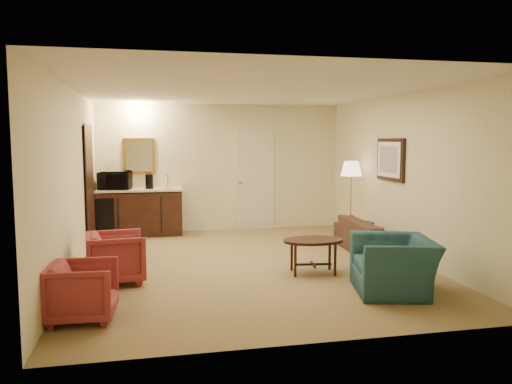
{
  "coord_description": "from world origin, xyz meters",
  "views": [
    {
      "loc": [
        -1.43,
        -7.24,
        1.88
      ],
      "look_at": [
        0.21,
        0.5,
        1.05
      ],
      "focal_mm": 35.0,
      "sensor_mm": 36.0,
      "label": 1
    }
  ],
  "objects_px": {
    "floor_lamp": "(351,201)",
    "sofa": "(374,231)",
    "wetbar_cabinet": "(140,212)",
    "teal_armchair": "(394,256)",
    "rose_chair_far": "(83,288)",
    "microwave": "(115,179)",
    "coffee_table": "(313,256)",
    "waste_bin": "(174,228)",
    "rose_chair_near": "(116,255)",
    "coffee_maker": "(149,182)"
  },
  "relations": [
    {
      "from": "floor_lamp",
      "to": "sofa",
      "type": "bearing_deg",
      "value": -92.58
    },
    {
      "from": "wetbar_cabinet",
      "to": "teal_armchair",
      "type": "xyz_separation_m",
      "value": [
        3.12,
        -4.43,
        -0.0
      ]
    },
    {
      "from": "rose_chair_far",
      "to": "floor_lamp",
      "type": "xyz_separation_m",
      "value": [
        4.35,
        3.32,
        0.41
      ]
    },
    {
      "from": "microwave",
      "to": "coffee_table",
      "type": "bearing_deg",
      "value": -40.3
    },
    {
      "from": "waste_bin",
      "to": "wetbar_cabinet",
      "type": "bearing_deg",
      "value": 173.85
    },
    {
      "from": "wetbar_cabinet",
      "to": "coffee_table",
      "type": "distance_m",
      "value": 4.18
    },
    {
      "from": "sofa",
      "to": "waste_bin",
      "type": "distance_m",
      "value": 3.94
    },
    {
      "from": "rose_chair_far",
      "to": "sofa",
      "type": "bearing_deg",
      "value": -59.56
    },
    {
      "from": "rose_chair_near",
      "to": "wetbar_cabinet",
      "type": "bearing_deg",
      "value": -10.72
    },
    {
      "from": "coffee_maker",
      "to": "rose_chair_near",
      "type": "bearing_deg",
      "value": -97.92
    },
    {
      "from": "coffee_maker",
      "to": "sofa",
      "type": "bearing_deg",
      "value": -34.03
    },
    {
      "from": "coffee_table",
      "to": "floor_lamp",
      "type": "height_order",
      "value": "floor_lamp"
    },
    {
      "from": "sofa",
      "to": "waste_bin",
      "type": "height_order",
      "value": "sofa"
    },
    {
      "from": "wetbar_cabinet",
      "to": "teal_armchair",
      "type": "distance_m",
      "value": 5.42
    },
    {
      "from": "coffee_maker",
      "to": "wetbar_cabinet",
      "type": "bearing_deg",
      "value": 173.78
    },
    {
      "from": "teal_armchair",
      "to": "sofa",
      "type": "bearing_deg",
      "value": 174.29
    },
    {
      "from": "waste_bin",
      "to": "microwave",
      "type": "xyz_separation_m",
      "value": [
        -1.11,
        0.07,
        0.99
      ]
    },
    {
      "from": "teal_armchair",
      "to": "rose_chair_near",
      "type": "distance_m",
      "value": 3.56
    },
    {
      "from": "teal_armchair",
      "to": "waste_bin",
      "type": "distance_m",
      "value": 5.02
    },
    {
      "from": "wetbar_cabinet",
      "to": "microwave",
      "type": "distance_m",
      "value": 0.81
    },
    {
      "from": "rose_chair_near",
      "to": "coffee_maker",
      "type": "height_order",
      "value": "coffee_maker"
    },
    {
      "from": "sofa",
      "to": "microwave",
      "type": "distance_m",
      "value": 4.97
    },
    {
      "from": "sofa",
      "to": "microwave",
      "type": "xyz_separation_m",
      "value": [
        -4.26,
        2.43,
        0.75
      ]
    },
    {
      "from": "teal_armchair",
      "to": "microwave",
      "type": "height_order",
      "value": "microwave"
    },
    {
      "from": "teal_armchair",
      "to": "coffee_maker",
      "type": "height_order",
      "value": "coffee_maker"
    },
    {
      "from": "microwave",
      "to": "coffee_maker",
      "type": "xyz_separation_m",
      "value": [
        0.65,
        -0.02,
        -0.06
      ]
    },
    {
      "from": "rose_chair_near",
      "to": "waste_bin",
      "type": "height_order",
      "value": "rose_chair_near"
    },
    {
      "from": "rose_chair_near",
      "to": "microwave",
      "type": "relative_size",
      "value": 1.23
    },
    {
      "from": "teal_armchair",
      "to": "rose_chair_near",
      "type": "bearing_deg",
      "value": -95.59
    },
    {
      "from": "teal_armchair",
      "to": "wetbar_cabinet",
      "type": "bearing_deg",
      "value": -131.74
    },
    {
      "from": "rose_chair_far",
      "to": "waste_bin",
      "type": "bearing_deg",
      "value": -10.89
    },
    {
      "from": "sofa",
      "to": "waste_bin",
      "type": "relative_size",
      "value": 6.99
    },
    {
      "from": "rose_chair_far",
      "to": "microwave",
      "type": "xyz_separation_m",
      "value": [
        0.04,
        4.64,
        0.78
      ]
    },
    {
      "from": "rose_chair_far",
      "to": "microwave",
      "type": "distance_m",
      "value": 4.71
    },
    {
      "from": "coffee_table",
      "to": "floor_lamp",
      "type": "distance_m",
      "value": 2.56
    },
    {
      "from": "wetbar_cabinet",
      "to": "coffee_maker",
      "type": "xyz_separation_m",
      "value": [
        0.19,
        -0.02,
        0.6
      ]
    },
    {
      "from": "rose_chair_near",
      "to": "rose_chair_far",
      "type": "distance_m",
      "value": 1.38
    },
    {
      "from": "rose_chair_near",
      "to": "waste_bin",
      "type": "relative_size",
      "value": 2.7
    },
    {
      "from": "coffee_maker",
      "to": "teal_armchair",
      "type": "bearing_deg",
      "value": -56.64
    },
    {
      "from": "wetbar_cabinet",
      "to": "rose_chair_far",
      "type": "distance_m",
      "value": 4.67
    },
    {
      "from": "rose_chair_far",
      "to": "coffee_maker",
      "type": "xyz_separation_m",
      "value": [
        0.69,
        4.62,
        0.72
      ]
    },
    {
      "from": "teal_armchair",
      "to": "coffee_table",
      "type": "distance_m",
      "value": 1.26
    },
    {
      "from": "sofa",
      "to": "waste_bin",
      "type": "bearing_deg",
      "value": 55.67
    },
    {
      "from": "wetbar_cabinet",
      "to": "rose_chair_far",
      "type": "xyz_separation_m",
      "value": [
        -0.5,
        -4.64,
        -0.12
      ]
    },
    {
      "from": "microwave",
      "to": "coffee_maker",
      "type": "relative_size",
      "value": 2.12
    },
    {
      "from": "wetbar_cabinet",
      "to": "teal_armchair",
      "type": "bearing_deg",
      "value": -54.8
    },
    {
      "from": "coffee_table",
      "to": "waste_bin",
      "type": "xyz_separation_m",
      "value": [
        -1.78,
        3.32,
        -0.11
      ]
    },
    {
      "from": "sofa",
      "to": "floor_lamp",
      "type": "relative_size",
      "value": 1.28
    },
    {
      "from": "coffee_table",
      "to": "coffee_maker",
      "type": "relative_size",
      "value": 3.02
    },
    {
      "from": "floor_lamp",
      "to": "coffee_maker",
      "type": "bearing_deg",
      "value": 160.45
    }
  ]
}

